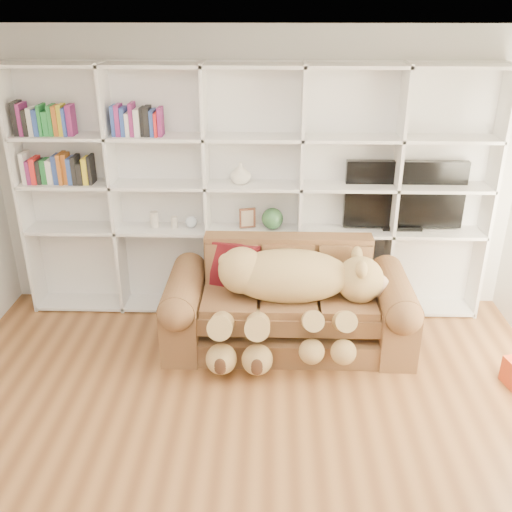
{
  "coord_description": "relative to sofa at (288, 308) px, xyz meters",
  "views": [
    {
      "loc": [
        0.18,
        -2.81,
        2.9
      ],
      "look_at": [
        0.04,
        1.63,
        0.88
      ],
      "focal_mm": 40.0,
      "sensor_mm": 36.0,
      "label": 1
    }
  ],
  "objects": [
    {
      "name": "snow_globe",
      "position": [
        -0.93,
        0.62,
        0.58
      ],
      "size": [
        0.11,
        0.11,
        0.11
      ],
      "primitive_type": "sphere",
      "color": "silver",
      "rests_on": "bookshelf"
    },
    {
      "name": "shelf_vase",
      "position": [
        -0.45,
        0.62,
        1.07
      ],
      "size": [
        0.23,
        0.23,
        0.2
      ],
      "primitive_type": "imported",
      "rotation": [
        0.0,
        0.0,
        0.2
      ],
      "color": "silver",
      "rests_on": "bookshelf"
    },
    {
      "name": "floor",
      "position": [
        -0.33,
        -1.68,
        -0.35
      ],
      "size": [
        5.0,
        5.0,
        0.0
      ],
      "primitive_type": "plane",
      "color": "brown",
      "rests_on": "ground"
    },
    {
      "name": "sofa",
      "position": [
        0.0,
        0.0,
        0.0
      ],
      "size": [
        2.18,
        0.94,
        0.91
      ],
      "color": "brown",
      "rests_on": "floor"
    },
    {
      "name": "bookshelf",
      "position": [
        -0.57,
        0.68,
        0.96
      ],
      "size": [
        4.43,
        0.35,
        2.4
      ],
      "color": "white",
      "rests_on": "floor"
    },
    {
      "name": "picture_frame",
      "position": [
        -0.39,
        0.62,
        0.63
      ],
      "size": [
        0.16,
        0.07,
        0.2
      ],
      "primitive_type": "cube",
      "rotation": [
        0.0,
        0.0,
        0.26
      ],
      "color": "#572E1E",
      "rests_on": "bookshelf"
    },
    {
      "name": "figurine_tall",
      "position": [
        -1.29,
        0.62,
        0.6
      ],
      "size": [
        0.08,
        0.08,
        0.16
      ],
      "primitive_type": "cylinder",
      "rotation": [
        0.0,
        0.0,
        -0.03
      ],
      "color": "beige",
      "rests_on": "bookshelf"
    },
    {
      "name": "throw_pillow",
      "position": [
        -0.48,
        0.15,
        0.33
      ],
      "size": [
        0.47,
        0.35,
        0.44
      ],
      "primitive_type": "cube",
      "rotation": [
        -0.24,
        0.0,
        -0.3
      ],
      "color": "#611012",
      "rests_on": "sofa"
    },
    {
      "name": "figurine_short",
      "position": [
        -1.1,
        0.62,
        0.58
      ],
      "size": [
        0.08,
        0.08,
        0.11
      ],
      "primitive_type": "cylinder",
      "rotation": [
        0.0,
        0.0,
        0.2
      ],
      "color": "beige",
      "rests_on": "bookshelf"
    },
    {
      "name": "wall_back",
      "position": [
        -0.33,
        0.82,
        1.0
      ],
      "size": [
        5.0,
        0.02,
        2.7
      ],
      "primitive_type": "cube",
      "color": "silver",
      "rests_on": "floor"
    },
    {
      "name": "ceiling",
      "position": [
        -0.33,
        -1.68,
        2.35
      ],
      "size": [
        5.0,
        5.0,
        0.0
      ],
      "primitive_type": "plane",
      "rotation": [
        3.14,
        0.0,
        0.0
      ],
      "color": "white",
      "rests_on": "wall_back"
    },
    {
      "name": "teddy_bear",
      "position": [
        0.01,
        -0.18,
        0.28
      ],
      "size": [
        1.57,
        0.87,
        0.91
      ],
      "rotation": [
        0.0,
        0.0,
        -0.15
      ],
      "color": "tan",
      "rests_on": "sofa"
    },
    {
      "name": "green_vase",
      "position": [
        -0.15,
        0.62,
        0.62
      ],
      "size": [
        0.21,
        0.21,
        0.21
      ],
      "primitive_type": "sphere",
      "color": "#2F5C33",
      "rests_on": "bookshelf"
    },
    {
      "name": "tv",
      "position": [
        1.1,
        0.67,
        0.85
      ],
      "size": [
        1.13,
        0.18,
        0.67
      ],
      "color": "black",
      "rests_on": "bookshelf"
    }
  ]
}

